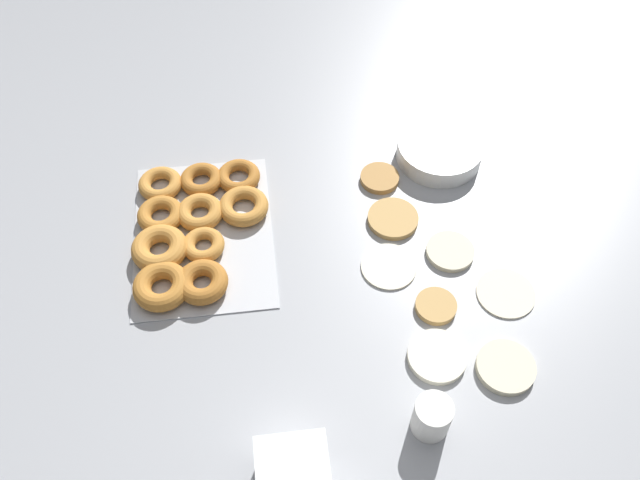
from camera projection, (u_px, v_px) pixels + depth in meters
ground_plane at (381, 275)px, 1.38m from camera, size 3.00×3.00×0.00m
pancake_0 at (506, 367)px, 1.25m from camera, size 0.11×0.11×0.02m
pancake_1 at (389, 266)px, 1.39m from camera, size 0.12×0.12×0.01m
pancake_2 at (437, 357)px, 1.27m from camera, size 0.11×0.11×0.01m
pancake_3 at (393, 219)px, 1.46m from camera, size 0.11×0.11×0.01m
pancake_4 at (450, 251)px, 1.41m from camera, size 0.10×0.10×0.01m
pancake_5 at (436, 306)px, 1.33m from camera, size 0.08×0.08×0.01m
pancake_6 at (506, 293)px, 1.35m from camera, size 0.12×0.12×0.01m
pancake_7 at (380, 178)px, 1.53m from camera, size 0.09×0.09×0.01m
donut_tray at (192, 230)px, 1.43m from camera, size 0.40×0.29×0.04m
batter_bowl at (439, 150)px, 1.56m from camera, size 0.20×0.20×0.05m
paper_cup at (432, 417)px, 1.16m from camera, size 0.07×0.07×0.08m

